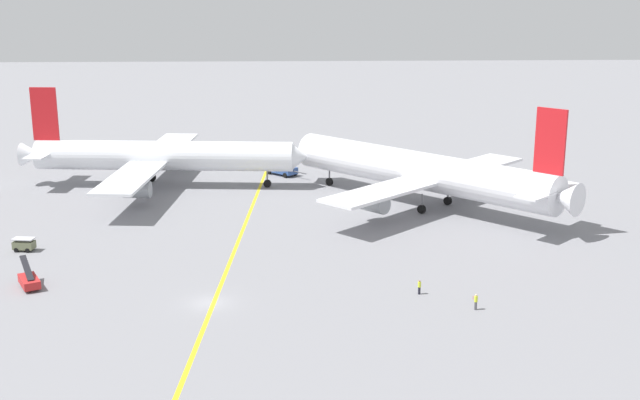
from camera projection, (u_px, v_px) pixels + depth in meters
name	position (u px, v px, depth m)	size (l,w,h in m)	color
ground_plane	(209.00, 303.00, 85.91)	(600.00, 600.00, 0.00)	gray
taxiway_stripe	(226.00, 271.00, 95.61)	(0.50, 120.00, 0.01)	yellow
airliner_at_gate_left	(161.00, 156.00, 135.70)	(49.28, 49.26, 16.80)	white
airliner_being_pushed	(421.00, 171.00, 123.28)	(41.00, 42.24, 17.36)	silver
pushback_tug	(281.00, 168.00, 145.15)	(7.23, 7.36, 2.82)	#2D4C8C
gse_belt_loader_portside	(29.00, 281.00, 90.22)	(3.45, 4.93, 3.02)	red
gse_baggage_cart_near_cluster	(24.00, 244.00, 102.87)	(2.94, 1.98, 1.71)	#666B4C
ground_crew_wing_walker_right	(419.00, 287.00, 88.22)	(0.36, 0.36, 1.66)	black
ground_crew_ramp_agent_by_cones	(476.00, 301.00, 83.91)	(0.50, 0.36, 1.76)	#4C4C51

